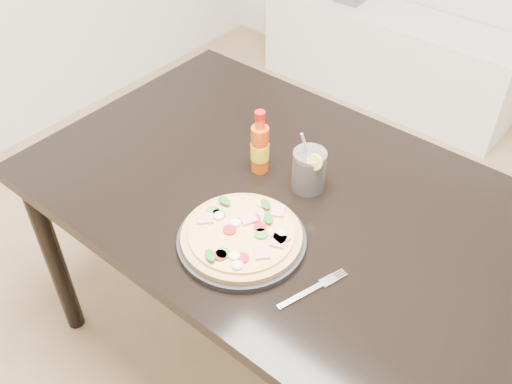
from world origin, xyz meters
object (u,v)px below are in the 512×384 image
Objects in this scene: pizza at (242,234)px; cola_cup at (309,171)px; dining_table at (283,213)px; fork at (315,288)px; hot_sauce_bottle at (260,148)px; plate at (242,240)px; media_console at (385,56)px.

cola_cup reaches higher than pizza.
dining_table is 4.75× the size of pizza.
hot_sauce_bottle is at bearing 163.16° from fork.
fork is at bearing -1.30° from pizza.
cola_cup is 0.35m from fork.
hot_sauce_bottle is at bearing 120.66° from pizza.
cola_cup is (0.00, 0.27, 0.05)m from plate.
pizza is at bearing -80.84° from dining_table.
fork is (0.22, -0.00, -0.02)m from pizza.
pizza is 1.53× the size of hot_sauce_bottle.
plate reaches higher than media_console.
cola_cup is 0.97× the size of fork.
plate is 0.02m from pizza.
fork is at bearing -1.08° from plate.
dining_table is 0.20m from hot_sauce_bottle.
hot_sauce_bottle is (-0.11, 0.03, 0.16)m from dining_table.
media_console is (-0.61, 1.89, -0.51)m from plate.
dining_table is 7.84× the size of cola_cup.
pizza is 1.65× the size of cola_cup.
pizza is 0.27m from cola_cup.
dining_table is at bearing 156.65° from fork.
hot_sauce_bottle reaches higher than cola_cup.
plate is 0.29m from hot_sauce_bottle.
media_console is (-0.61, 1.62, -0.56)m from cola_cup.
dining_table is 4.43× the size of plate.
cola_cup reaches higher than plate.
media_console is at bearing 107.85° from pizza.
cola_cup is at bearing 9.74° from hot_sauce_bottle.
plate is 2.05m from media_console.
plate reaches higher than fork.
hot_sauce_bottle is at bearing 120.44° from plate.
dining_table is at bearing -124.63° from cola_cup.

